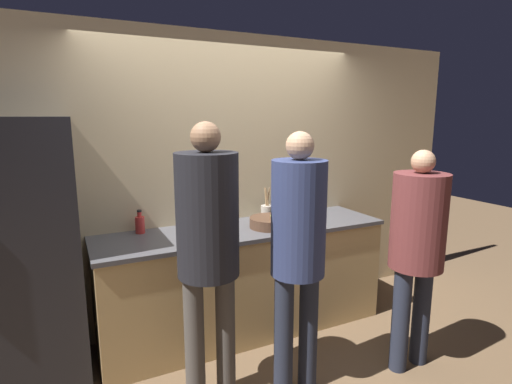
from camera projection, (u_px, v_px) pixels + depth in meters
ground_plane at (264, 350)px, 3.26m from camera, size 14.00×14.00×0.00m
wall_back at (228, 181)px, 3.67m from camera, size 5.20×0.06×2.60m
counter at (244, 279)px, 3.52m from camera, size 2.50×0.72×0.94m
refrigerator at (21, 256)px, 2.73m from camera, size 0.74×0.64×1.88m
person_left at (208, 237)px, 2.50m from camera, size 0.39×0.39×1.85m
person_center at (298, 242)px, 2.59m from camera, size 0.36×0.36×1.79m
person_right at (417, 239)px, 2.89m from camera, size 0.39×0.39×1.66m
fruit_bowl at (270, 222)px, 3.43m from camera, size 0.36×0.36×0.13m
utensil_crock at (267, 212)px, 3.68m from camera, size 0.11×0.11×0.30m
bottle_red at (140, 224)px, 3.25m from camera, size 0.08×0.08×0.19m
bottle_amber at (226, 228)px, 3.20m from camera, size 0.05×0.05×0.15m
cup_white at (305, 212)px, 3.80m from camera, size 0.07×0.07×0.08m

